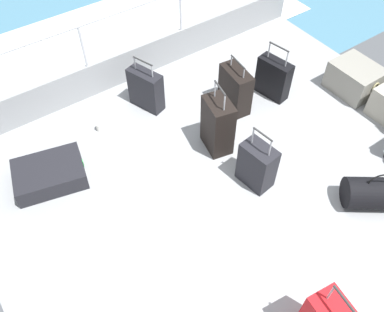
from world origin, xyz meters
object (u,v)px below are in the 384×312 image
(suitcase_5, at_px, (235,90))
(suitcase_6, at_px, (50,174))
(suitcase_0, at_px, (146,89))
(paper_cup, at_px, (100,127))
(suitcase_2, at_px, (218,125))
(duffel_bag, at_px, (376,193))
(suitcase_4, at_px, (257,165))
(suitcase_3, at_px, (273,78))
(cargo_crate_0, at_px, (355,78))

(suitcase_5, distance_m, suitcase_6, 2.37)
(suitcase_0, height_order, paper_cup, suitcase_0)
(suitcase_2, distance_m, suitcase_5, 0.71)
(suitcase_0, xyz_separation_m, paper_cup, (0.04, -0.69, -0.21))
(paper_cup, bearing_deg, suitcase_2, 44.73)
(suitcase_6, distance_m, duffel_bag, 3.41)
(duffel_bag, xyz_separation_m, paper_cup, (-2.57, -1.84, -0.12))
(suitcase_5, bearing_deg, suitcase_6, -95.32)
(suitcase_4, bearing_deg, suitcase_0, -168.90)
(suitcase_5, relative_size, suitcase_6, 0.85)
(suitcase_3, relative_size, suitcase_4, 0.99)
(cargo_crate_0, height_order, paper_cup, cargo_crate_0)
(cargo_crate_0, relative_size, suitcase_0, 0.91)
(cargo_crate_0, xyz_separation_m, suitcase_3, (-0.55, -0.92, 0.07))
(suitcase_3, bearing_deg, suitcase_4, -48.86)
(suitcase_4, height_order, duffel_bag, suitcase_4)
(suitcase_5, bearing_deg, suitcase_2, -55.14)
(suitcase_3, distance_m, suitcase_4, 1.46)
(cargo_crate_0, relative_size, suitcase_6, 0.76)
(duffel_bag, relative_size, paper_cup, 7.10)
(cargo_crate_0, bearing_deg, duffel_bag, -42.18)
(suitcase_0, distance_m, suitcase_3, 1.61)
(paper_cup, bearing_deg, suitcase_6, -63.49)
(suitcase_4, height_order, suitcase_6, suitcase_4)
(suitcase_2, relative_size, suitcase_3, 1.20)
(suitcase_6, xyz_separation_m, duffel_bag, (2.18, 2.62, 0.06))
(suitcase_0, xyz_separation_m, duffel_bag, (2.61, 1.15, -0.09))
(suitcase_4, relative_size, suitcase_6, 0.90)
(cargo_crate_0, height_order, suitcase_3, suitcase_3)
(paper_cup, bearing_deg, suitcase_4, 31.85)
(suitcase_3, bearing_deg, cargo_crate_0, 59.38)
(suitcase_2, distance_m, suitcase_4, 0.65)
(suitcase_4, bearing_deg, cargo_crate_0, 101.55)
(cargo_crate_0, height_order, suitcase_2, suitcase_2)
(suitcase_6, relative_size, duffel_bag, 1.16)
(suitcase_3, relative_size, paper_cup, 7.36)
(cargo_crate_0, height_order, suitcase_5, suitcase_5)
(suitcase_0, distance_m, suitcase_6, 1.54)
(suitcase_5, height_order, duffel_bag, suitcase_5)
(suitcase_4, bearing_deg, suitcase_6, -125.10)
(cargo_crate_0, bearing_deg, paper_cup, -112.11)
(suitcase_3, height_order, suitcase_5, suitcase_3)
(suitcase_5, height_order, paper_cup, suitcase_5)
(cargo_crate_0, xyz_separation_m, suitcase_2, (-0.23, -2.05, 0.15))
(suitcase_6, height_order, paper_cup, suitcase_6)
(suitcase_0, relative_size, suitcase_6, 0.84)
(suitcase_0, bearing_deg, duffel_bag, 23.79)
(cargo_crate_0, height_order, suitcase_0, suitcase_0)
(suitcase_6, xyz_separation_m, paper_cup, (-0.39, 0.77, -0.06))
(suitcase_5, bearing_deg, suitcase_0, -126.32)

